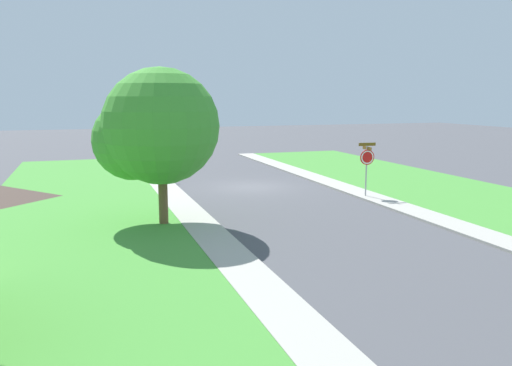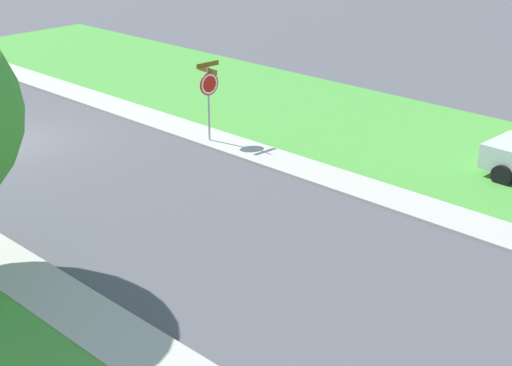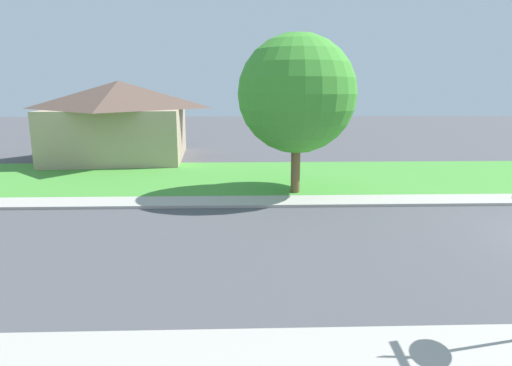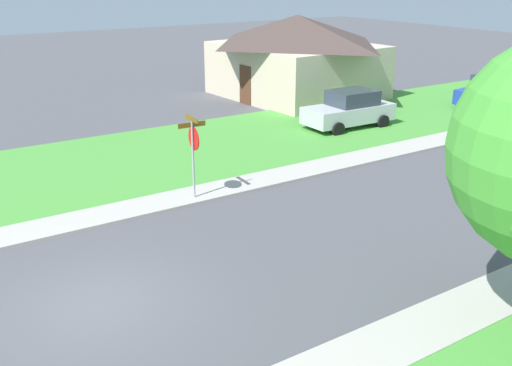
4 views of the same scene
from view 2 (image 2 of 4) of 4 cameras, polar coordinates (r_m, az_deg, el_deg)
The scene contains 5 objects.
ground_plane at distance 26.69m, azimuth -17.75°, elevation 3.00°, with size 120.00×120.00×0.00m, color #4C4C51.
sidewalk_east at distance 15.15m, azimuth -10.31°, elevation -11.65°, with size 1.40×56.00×0.10m, color #ADA89E.
sidewalk_west at distance 21.24m, azimuth 10.35°, elevation -1.15°, with size 1.40×56.00×0.10m, color #ADA89E.
lawn_west at distance 25.07m, azimuth 16.34°, elevation 2.01°, with size 8.00×56.00×0.08m, color #479338.
stop_sign_far_corner at distance 24.81m, azimuth -3.61°, elevation 7.18°, with size 0.92×0.92×2.77m.
Camera 2 is at (11.79, 22.39, 8.51)m, focal length 52.56 mm.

